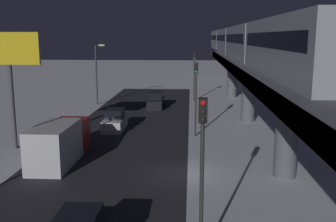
{
  "coord_description": "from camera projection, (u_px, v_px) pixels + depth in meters",
  "views": [
    {
      "loc": [
        -0.62,
        23.36,
        8.56
      ],
      "look_at": [
        1.7,
        -15.79,
        1.02
      ],
      "focal_mm": 41.4,
      "sensor_mm": 36.0,
      "label": 1
    }
  ],
  "objects": [
    {
      "name": "ground_plane",
      "position": [
        180.0,
        174.0,
        24.56
      ],
      "size": [
        240.0,
        240.0,
        0.0
      ],
      "primitive_type": "plane",
      "color": "white"
    },
    {
      "name": "avenue_asphalt",
      "position": [
        102.0,
        172.0,
        24.85
      ],
      "size": [
        11.0,
        80.7,
        0.01
      ],
      "primitive_type": "cube",
      "color": "#28282D",
      "rests_on": "ground_plane"
    },
    {
      "name": "elevated_railway",
      "position": [
        288.0,
        90.0,
        23.16
      ],
      "size": [
        5.0,
        80.7,
        6.26
      ],
      "color": "slate",
      "rests_on": "ground_plane"
    },
    {
      "name": "subway_train",
      "position": [
        237.0,
        41.0,
        50.02
      ],
      "size": [
        2.94,
        74.07,
        3.4
      ],
      "color": "#999EA8",
      "rests_on": "elevated_railway"
    },
    {
      "name": "sedan_black",
      "position": [
        156.0,
        101.0,
        47.3
      ],
      "size": [
        1.91,
        4.56,
        1.97
      ],
      "rotation": [
        0.0,
        0.0,
        3.14
      ],
      "color": "black",
      "rests_on": "ground_plane"
    },
    {
      "name": "sedan_white",
      "position": [
        115.0,
        121.0,
        36.07
      ],
      "size": [
        1.8,
        4.12,
        1.97
      ],
      "color": "silver",
      "rests_on": "ground_plane"
    },
    {
      "name": "box_truck",
      "position": [
        60.0,
        142.0,
        26.87
      ],
      "size": [
        2.4,
        7.4,
        2.8
      ],
      "color": "#A51E1E",
      "rests_on": "ground_plane"
    },
    {
      "name": "traffic_light_near",
      "position": [
        202.0,
        157.0,
        14.26
      ],
      "size": [
        0.32,
        0.44,
        6.4
      ],
      "color": "#2D2D2D",
      "rests_on": "ground_plane"
    },
    {
      "name": "traffic_light_mid",
      "position": [
        196.0,
        89.0,
        33.09
      ],
      "size": [
        0.32,
        0.44,
        6.4
      ],
      "color": "#2D2D2D",
      "rests_on": "ground_plane"
    },
    {
      "name": "traffic_light_far",
      "position": [
        194.0,
        70.0,
        51.92
      ],
      "size": [
        0.32,
        0.44,
        6.4
      ],
      "color": "#2D2D2D",
      "rests_on": "ground_plane"
    },
    {
      "name": "commercial_billboard",
      "position": [
        9.0,
        60.0,
        28.93
      ],
      "size": [
        4.8,
        0.36,
        8.9
      ],
      "color": "#4C4C51",
      "rests_on": "ground_plane"
    },
    {
      "name": "street_lamp_far",
      "position": [
        98.0,
        67.0,
        48.8
      ],
      "size": [
        1.35,
        0.44,
        7.65
      ],
      "color": "#38383D",
      "rests_on": "ground_plane"
    }
  ]
}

